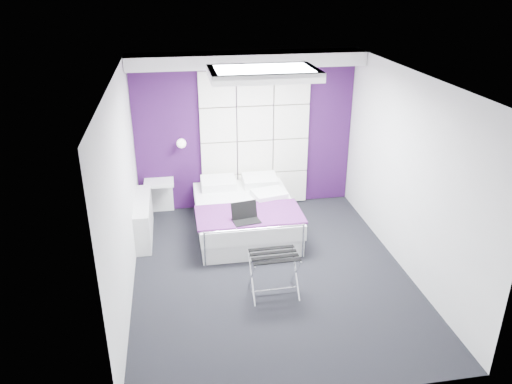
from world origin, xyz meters
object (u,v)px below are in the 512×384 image
at_px(radiator, 144,219).
at_px(bed, 245,215).
at_px(laptop, 246,216).
at_px(nightstand, 159,182).
at_px(wall_lamp, 181,143).
at_px(luggage_rack, 274,274).

xyz_separation_m(radiator, bed, (1.53, -0.08, -0.03)).
bearing_deg(radiator, laptop, -26.42).
bearing_deg(radiator, nightstand, 71.57).
distance_m(wall_lamp, nightstand, 0.76).
bearing_deg(wall_lamp, bed, -43.56).
relative_size(wall_lamp, bed, 0.08).
height_order(wall_lamp, nightstand, wall_lamp).
xyz_separation_m(nightstand, laptop, (1.21, -1.44, 0.00)).
xyz_separation_m(luggage_rack, laptop, (-0.19, 1.06, 0.29)).
bearing_deg(nightstand, radiator, -108.43).
bearing_deg(radiator, bed, -3.08).
height_order(radiator, nightstand, nightstand).
bearing_deg(bed, radiator, 176.92).
bearing_deg(luggage_rack, bed, 92.27).
xyz_separation_m(wall_lamp, bed, (0.89, -0.84, -0.95)).
xyz_separation_m(wall_lamp, laptop, (0.81, -1.48, -0.64)).
bearing_deg(wall_lamp, laptop, -61.36).
distance_m(bed, nightstand, 1.55).
relative_size(radiator, luggage_rack, 2.08).
distance_m(radiator, laptop, 1.64).
height_order(wall_lamp, radiator, wall_lamp).
distance_m(wall_lamp, laptop, 1.80).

